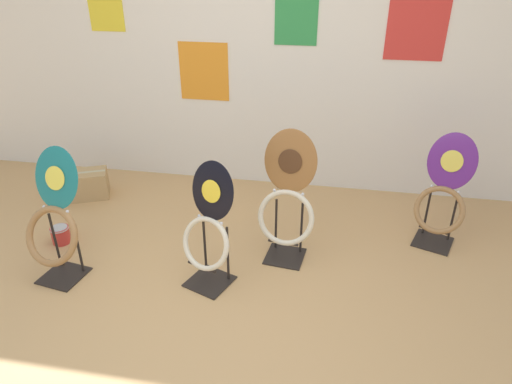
% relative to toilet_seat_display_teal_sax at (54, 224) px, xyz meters
% --- Properties ---
extents(ground_plane, '(14.00, 14.00, 0.00)m').
position_rel_toilet_seat_display_teal_sax_xyz_m(ground_plane, '(1.17, -0.43, -0.42)').
color(ground_plane, tan).
extents(wall_back, '(8.00, 0.07, 2.60)m').
position_rel_toilet_seat_display_teal_sax_xyz_m(wall_back, '(1.17, 1.75, 0.88)').
color(wall_back, silver).
rests_on(wall_back, ground_plane).
extents(toilet_seat_display_teal_sax, '(0.45, 0.41, 0.93)m').
position_rel_toilet_seat_display_teal_sax_xyz_m(toilet_seat_display_teal_sax, '(0.00, 0.00, 0.00)').
color(toilet_seat_display_teal_sax, black).
rests_on(toilet_seat_display_teal_sax, ground_plane).
extents(toilet_seat_display_purple_note, '(0.46, 0.46, 0.86)m').
position_rel_toilet_seat_display_teal_sax_xyz_m(toilet_seat_display_purple_note, '(2.67, 0.93, -0.01)').
color(toilet_seat_display_purple_note, black).
rests_on(toilet_seat_display_purple_note, ground_plane).
extents(toilet_seat_display_woodgrain, '(0.43, 0.31, 0.99)m').
position_rel_toilet_seat_display_teal_sax_xyz_m(toilet_seat_display_woodgrain, '(1.52, 0.50, 0.03)').
color(toilet_seat_display_woodgrain, black).
rests_on(toilet_seat_display_woodgrain, ground_plane).
extents(toilet_seat_display_jazz_black, '(0.41, 0.37, 0.88)m').
position_rel_toilet_seat_display_teal_sax_xyz_m(toilet_seat_display_jazz_black, '(1.05, 0.12, 0.01)').
color(toilet_seat_display_jazz_black, black).
rests_on(toilet_seat_display_jazz_black, ground_plane).
extents(paint_can, '(0.15, 0.15, 0.14)m').
position_rel_toilet_seat_display_teal_sax_xyz_m(paint_can, '(-0.25, 0.37, -0.35)').
color(paint_can, red).
rests_on(paint_can, ground_plane).
extents(storage_box, '(0.51, 0.41, 0.25)m').
position_rel_toilet_seat_display_teal_sax_xyz_m(storage_box, '(-0.45, 1.11, -0.30)').
color(storage_box, tan).
rests_on(storage_box, ground_plane).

